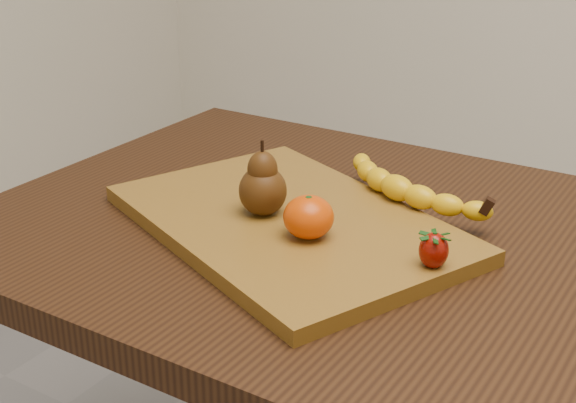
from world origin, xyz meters
The scene contains 6 objects.
table centered at (0.00, 0.00, 0.66)m, with size 1.00×0.70×0.76m.
cutting_board centered at (-0.09, -0.04, 0.77)m, with size 0.45×0.30×0.02m, color brown.
banana centered at (0.01, 0.08, 0.80)m, with size 0.22×0.06×0.03m, color yellow, non-canonical shape.
pear centered at (-0.12, -0.05, 0.83)m, with size 0.06×0.06×0.10m, color #42250A, non-canonical shape.
mandarin centered at (-0.03, -0.08, 0.81)m, with size 0.06×0.06×0.05m, color #D14002.
strawberry centered at (0.12, -0.07, 0.80)m, with size 0.03×0.03×0.04m, color #800C03, non-canonical shape.
Camera 1 is at (0.41, -0.83, 1.19)m, focal length 50.00 mm.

